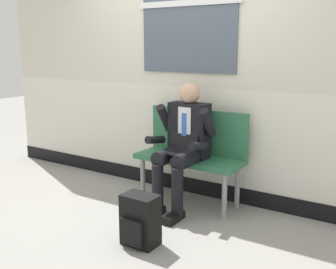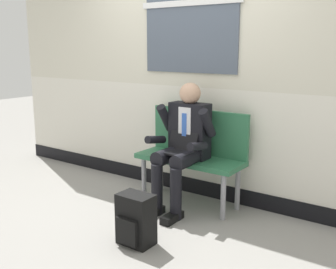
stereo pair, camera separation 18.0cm
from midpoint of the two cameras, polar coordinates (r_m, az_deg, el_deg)
The scene contains 5 objects.
ground_plane at distance 4.24m, azimuth -0.25°, elevation -9.80°, with size 18.00×18.00×0.00m, color gray.
station_wall at distance 4.40m, azimuth 4.12°, elevation 10.67°, with size 5.29×0.16×2.95m.
bench_with_person at distance 4.17m, azimuth 4.83°, elevation -2.14°, with size 1.10×0.42×0.96m.
person_seated at distance 3.97m, azimuth 3.35°, elevation -1.19°, with size 0.57×0.70×1.25m.
backpack at distance 3.38m, azimuth -3.03°, elevation -11.89°, with size 0.29×0.23×0.43m.
Camera 2 is at (2.38, -3.13, 1.59)m, focal length 43.54 mm.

